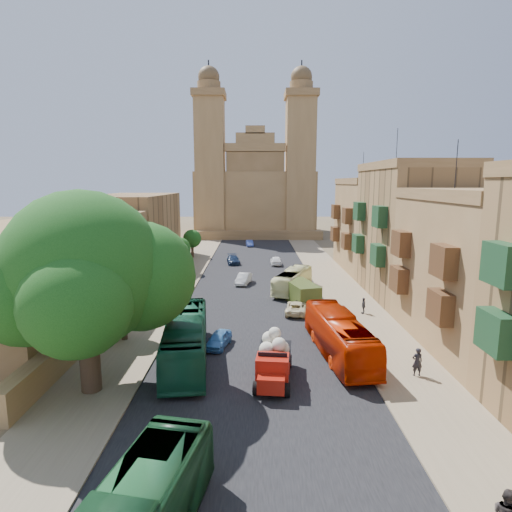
{
  "coord_description": "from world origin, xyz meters",
  "views": [
    {
      "loc": [
        -0.16,
        -18.88,
        11.74
      ],
      "look_at": [
        0.0,
        26.0,
        4.0
      ],
      "focal_mm": 30.0,
      "sensor_mm": 36.0,
      "label": 1
    }
  ],
  "objects_px": {
    "street_tree_d": "(192,239)",
    "bus_red_east": "(339,336)",
    "car_dkblue": "(233,260)",
    "pedestrian_a": "(417,362)",
    "pedestrian_c": "(363,306)",
    "car_blue_a": "(219,339)",
    "bus_green_north": "(186,339)",
    "street_tree_c": "(179,249)",
    "olive_pickup": "(301,293)",
    "church": "(255,192)",
    "car_blue_b": "(250,243)",
    "street_tree_b": "(158,267)",
    "red_truck": "(274,359)",
    "car_white_a": "(244,279)",
    "car_cream": "(296,307)",
    "ficus_tree": "(86,275)",
    "car_white_b": "(276,260)",
    "street_tree_a": "(123,303)",
    "bus_cream_east": "(293,281)"
  },
  "relations": [
    {
      "from": "street_tree_d",
      "to": "bus_red_east",
      "type": "height_order",
      "value": "street_tree_d"
    },
    {
      "from": "car_dkblue",
      "to": "pedestrian_a",
      "type": "relative_size",
      "value": 2.33
    },
    {
      "from": "pedestrian_c",
      "to": "car_blue_a",
      "type": "bearing_deg",
      "value": -50.34
    },
    {
      "from": "bus_green_north",
      "to": "street_tree_c",
      "type": "bearing_deg",
      "value": 94.5
    },
    {
      "from": "street_tree_c",
      "to": "olive_pickup",
      "type": "distance_m",
      "value": 20.34
    },
    {
      "from": "church",
      "to": "car_blue_b",
      "type": "xyz_separation_m",
      "value": [
        -1.07,
        -18.64,
        -8.95
      ]
    },
    {
      "from": "street_tree_b",
      "to": "street_tree_c",
      "type": "bearing_deg",
      "value": 90.0
    },
    {
      "from": "red_truck",
      "to": "car_white_a",
      "type": "xyz_separation_m",
      "value": [
        -2.42,
        24.69,
        -0.72
      ]
    },
    {
      "from": "bus_red_east",
      "to": "car_cream",
      "type": "height_order",
      "value": "bus_red_east"
    },
    {
      "from": "ficus_tree",
      "to": "street_tree_d",
      "type": "relative_size",
      "value": 2.57
    },
    {
      "from": "car_blue_a",
      "to": "car_cream",
      "type": "distance_m",
      "value": 10.25
    },
    {
      "from": "red_truck",
      "to": "bus_red_east",
      "type": "bearing_deg",
      "value": 38.13
    },
    {
      "from": "pedestrian_c",
      "to": "ficus_tree",
      "type": "bearing_deg",
      "value": -45.71
    },
    {
      "from": "pedestrian_c",
      "to": "bus_red_east",
      "type": "bearing_deg",
      "value": -15.85
    },
    {
      "from": "car_blue_a",
      "to": "car_cream",
      "type": "xyz_separation_m",
      "value": [
        6.41,
        8.0,
        -0.0
      ]
    },
    {
      "from": "street_tree_d",
      "to": "car_white_b",
      "type": "bearing_deg",
      "value": -25.89
    },
    {
      "from": "olive_pickup",
      "to": "pedestrian_a",
      "type": "relative_size",
      "value": 3.02
    },
    {
      "from": "ficus_tree",
      "to": "car_dkblue",
      "type": "bearing_deg",
      "value": 80.98
    },
    {
      "from": "red_truck",
      "to": "street_tree_d",
      "type": "bearing_deg",
      "value": 104.4
    },
    {
      "from": "street_tree_b",
      "to": "bus_red_east",
      "type": "height_order",
      "value": "street_tree_b"
    },
    {
      "from": "ficus_tree",
      "to": "car_white_b",
      "type": "bearing_deg",
      "value": 71.9
    },
    {
      "from": "olive_pickup",
      "to": "street_tree_a",
      "type": "bearing_deg",
      "value": -145.72
    },
    {
      "from": "street_tree_d",
      "to": "street_tree_a",
      "type": "bearing_deg",
      "value": -90.0
    },
    {
      "from": "car_blue_a",
      "to": "pedestrian_a",
      "type": "xyz_separation_m",
      "value": [
        12.56,
        -4.75,
        0.34
      ]
    },
    {
      "from": "car_cream",
      "to": "car_white_b",
      "type": "bearing_deg",
      "value": -79.15
    },
    {
      "from": "bus_green_north",
      "to": "car_blue_b",
      "type": "bearing_deg",
      "value": 79.78
    },
    {
      "from": "red_truck",
      "to": "olive_pickup",
      "type": "height_order",
      "value": "red_truck"
    },
    {
      "from": "bus_cream_east",
      "to": "car_white_b",
      "type": "height_order",
      "value": "bus_cream_east"
    },
    {
      "from": "street_tree_c",
      "to": "car_cream",
      "type": "xyz_separation_m",
      "value": [
        13.65,
        -17.5,
        -2.63
      ]
    },
    {
      "from": "street_tree_b",
      "to": "street_tree_a",
      "type": "bearing_deg",
      "value": -90.0
    },
    {
      "from": "pedestrian_a",
      "to": "pedestrian_c",
      "type": "xyz_separation_m",
      "value": [
        -0.1,
        12.65,
        -0.16
      ]
    },
    {
      "from": "olive_pickup",
      "to": "car_dkblue",
      "type": "distance_m",
      "value": 22.11
    },
    {
      "from": "car_white_b",
      "to": "pedestrian_c",
      "type": "xyz_separation_m",
      "value": [
        6.77,
        -23.33,
        0.11
      ]
    },
    {
      "from": "ficus_tree",
      "to": "bus_green_north",
      "type": "xyz_separation_m",
      "value": [
        4.71,
        4.0,
        -5.19
      ]
    },
    {
      "from": "car_white_b",
      "to": "bus_green_north",
      "type": "bearing_deg",
      "value": 76.48
    },
    {
      "from": "olive_pickup",
      "to": "pedestrian_a",
      "type": "xyz_separation_m",
      "value": [
        5.37,
        -16.09,
        -0.12
      ]
    },
    {
      "from": "street_tree_d",
      "to": "pedestrian_c",
      "type": "height_order",
      "value": "street_tree_d"
    },
    {
      "from": "olive_pickup",
      "to": "bus_red_east",
      "type": "xyz_separation_m",
      "value": [
        1.19,
        -12.98,
        0.42
      ]
    },
    {
      "from": "ficus_tree",
      "to": "street_tree_c",
      "type": "bearing_deg",
      "value": 91.08
    },
    {
      "from": "street_tree_d",
      "to": "bus_green_north",
      "type": "height_order",
      "value": "street_tree_d"
    },
    {
      "from": "car_blue_a",
      "to": "car_white_b",
      "type": "height_order",
      "value": "car_white_b"
    },
    {
      "from": "street_tree_a",
      "to": "street_tree_d",
      "type": "xyz_separation_m",
      "value": [
        0.0,
        36.0,
        0.15
      ]
    },
    {
      "from": "bus_red_east",
      "to": "pedestrian_c",
      "type": "bearing_deg",
      "value": -119.22
    },
    {
      "from": "street_tree_d",
      "to": "red_truck",
      "type": "height_order",
      "value": "street_tree_d"
    },
    {
      "from": "ficus_tree",
      "to": "bus_green_north",
      "type": "height_order",
      "value": "ficus_tree"
    },
    {
      "from": "red_truck",
      "to": "car_blue_b",
      "type": "height_order",
      "value": "red_truck"
    },
    {
      "from": "car_blue_a",
      "to": "pedestrian_a",
      "type": "distance_m",
      "value": 13.44
    },
    {
      "from": "street_tree_b",
      "to": "car_white_a",
      "type": "xyz_separation_m",
      "value": [
        8.56,
        5.91,
        -2.63
      ]
    },
    {
      "from": "ficus_tree",
      "to": "car_blue_b",
      "type": "height_order",
      "value": "ficus_tree"
    },
    {
      "from": "street_tree_b",
      "to": "car_dkblue",
      "type": "xyz_separation_m",
      "value": [
        6.72,
        18.56,
        -2.64
      ]
    }
  ]
}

